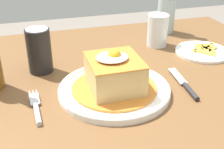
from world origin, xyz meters
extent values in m
cube|color=brown|center=(0.00, 0.00, 0.72)|extent=(1.11, 0.90, 0.04)
cylinder|color=brown|center=(0.48, 0.37, 0.35)|extent=(0.07, 0.07, 0.70)
cylinder|color=white|center=(-0.02, -0.05, 0.74)|extent=(0.27, 0.27, 0.01)
torus|color=white|center=(-0.02, -0.05, 0.75)|extent=(0.27, 0.27, 0.01)
cylinder|color=orange|center=(-0.02, -0.05, 0.75)|extent=(0.21, 0.21, 0.01)
cube|color=#DBB770|center=(-0.02, -0.05, 0.79)|extent=(0.12, 0.13, 0.07)
cube|color=orange|center=(-0.02, -0.05, 0.83)|extent=(0.12, 0.13, 0.00)
ellipsoid|color=white|center=(-0.02, -0.05, 0.84)|extent=(0.08, 0.07, 0.01)
sphere|color=yellow|center=(-0.02, -0.05, 0.84)|extent=(0.03, 0.03, 0.03)
cylinder|color=silver|center=(-0.21, -0.10, 0.75)|extent=(0.01, 0.08, 0.01)
cube|color=silver|center=(-0.21, -0.03, 0.75)|extent=(0.02, 0.05, 0.00)
cylinder|color=silver|center=(-0.20, -0.01, 0.75)|extent=(0.00, 0.03, 0.00)
cylinder|color=silver|center=(-0.21, -0.01, 0.75)|extent=(0.00, 0.03, 0.00)
cylinder|color=silver|center=(-0.22, -0.01, 0.75)|extent=(0.00, 0.03, 0.00)
cylinder|color=#262628|center=(0.16, -0.10, 0.75)|extent=(0.02, 0.08, 0.01)
cube|color=silver|center=(0.17, -0.02, 0.75)|extent=(0.03, 0.09, 0.00)
cylinder|color=black|center=(-0.18, 0.12, 0.80)|extent=(0.07, 0.07, 0.12)
cylinder|color=silver|center=(-0.18, 0.12, 0.86)|extent=(0.06, 0.06, 0.00)
cylinder|color=#ADC6CC|center=(0.29, 0.32, 0.81)|extent=(0.06, 0.06, 0.15)
cylinder|color=silver|center=(0.21, 0.21, 0.77)|extent=(0.06, 0.06, 0.06)
cylinder|color=silver|center=(0.21, 0.21, 0.79)|extent=(0.07, 0.07, 0.10)
cylinder|color=white|center=(0.32, 0.10, 0.74)|extent=(0.17, 0.17, 0.01)
cube|color=#EAC64C|center=(0.32, 0.11, 0.75)|extent=(0.04, 0.04, 0.01)
cube|color=#EAC64C|center=(0.33, 0.12, 0.75)|extent=(0.05, 0.03, 0.01)
cube|color=#EAC64C|center=(0.33, 0.10, 0.75)|extent=(0.01, 0.06, 0.01)
cube|color=#EAC64C|center=(0.34, 0.14, 0.75)|extent=(0.05, 0.02, 0.01)
cube|color=#EAC64C|center=(0.35, 0.09, 0.75)|extent=(0.06, 0.04, 0.01)
cube|color=#EAC64C|center=(0.33, 0.10, 0.75)|extent=(0.02, 0.06, 0.01)
cube|color=#EAC64C|center=(0.31, 0.08, 0.75)|extent=(0.05, 0.06, 0.01)
cube|color=#EAC64C|center=(0.32, 0.11, 0.75)|extent=(0.07, 0.02, 0.01)
cube|color=#EAC64C|center=(0.35, 0.12, 0.75)|extent=(0.06, 0.05, 0.01)
camera|label=1|loc=(-0.20, -0.66, 1.12)|focal=48.39mm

